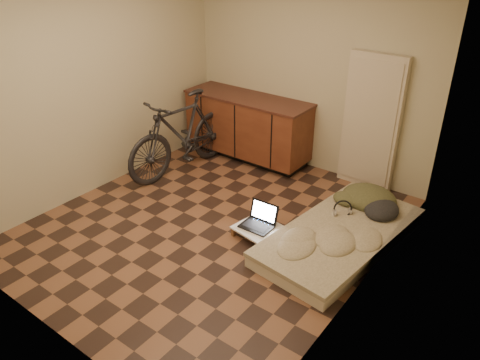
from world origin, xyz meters
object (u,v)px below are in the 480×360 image
Objects in this scene: laptop at (259,221)px; lap_desk at (266,233)px; futon at (340,236)px; bicycle at (182,130)px.

lap_desk is at bearing -25.33° from laptop.
lap_desk is (-0.65, -0.43, 0.01)m from futon.
futon is 0.78m from lap_desk.
bicycle is 2.04m from lap_desk.
bicycle is 5.34× the size of laptop.
laptop reaches higher than lap_desk.
bicycle reaches higher than futon.
bicycle is 0.88× the size of futon.
laptop is at bearing -15.38° from bicycle.
bicycle reaches higher than laptop.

